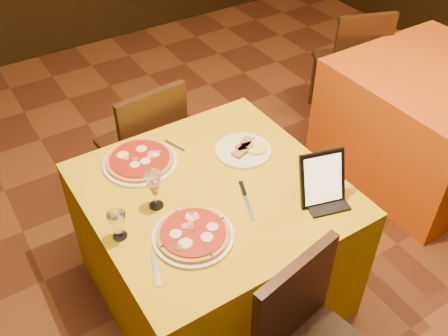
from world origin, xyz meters
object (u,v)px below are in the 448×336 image
chair_main_far (141,144)px  tablet (322,178)px  main_table (214,242)px  side_table (428,122)px  chair_side_far (347,62)px  pizza_near (193,235)px  wine_glass (155,190)px  water_glass (118,225)px  pizza_far (140,161)px

chair_main_far → tablet: bearing=102.1°
main_table → side_table: 1.76m
main_table → side_table: bearing=4.1°
main_table → chair_side_far: (1.76, 0.92, 0.08)m
pizza_near → wine_glass: size_ratio=1.78×
water_glass → pizza_far: bearing=54.6°
side_table → chair_main_far: bearing=158.1°
chair_side_far → water_glass: 2.46m
wine_glass → tablet: 0.72m
pizza_far → chair_side_far: bearing=16.6°
main_table → chair_main_far: size_ratio=1.21×
wine_glass → water_glass: (-0.21, -0.08, -0.03)m
chair_main_far → tablet: size_ratio=3.73×
side_table → tablet: (-1.39, -0.44, 0.49)m
main_table → pizza_near: (-0.22, -0.21, 0.39)m
main_table → tablet: size_ratio=4.51×
wine_glass → water_glass: bearing=-159.0°
pizza_near → pizza_far: 0.55m
main_table → tablet: 0.69m
side_table → chair_main_far: chair_main_far is taller
side_table → pizza_far: 2.01m
chair_side_far → wine_glass: (-2.03, -0.89, 0.39)m
wine_glass → tablet: tablet is taller
main_table → wine_glass: bearing=173.1°
pizza_far → water_glass: water_glass is taller
wine_glass → pizza_near: bearing=-79.6°
main_table → chair_side_far: chair_side_far is taller
pizza_near → tablet: (0.59, -0.10, 0.10)m
chair_side_far → water_glass: size_ratio=7.00×
side_table → pizza_near: pizza_near is taller
main_table → chair_main_far: bearing=90.0°
chair_side_far → main_table: bearing=48.1°
main_table → pizza_near: pizza_near is taller
pizza_near → chair_side_far: bearing=29.8°
tablet → pizza_near: bearing=-174.1°
main_table → chair_side_far: size_ratio=1.21×
chair_side_far → wine_glass: size_ratio=4.79×
water_glass → pizza_near: bearing=-33.6°
chair_main_far → pizza_near: 1.12m
pizza_near → main_table: bearing=43.7°
tablet → main_table: bearing=154.8°
main_table → wine_glass: 0.54m
chair_main_far → pizza_far: size_ratio=2.53×
chair_main_far → pizza_near: size_ratio=2.70×
chair_main_far → pizza_far: chair_main_far is taller
pizza_near → pizza_far: bearing=87.9°
chair_side_far → pizza_far: bearing=37.1°
main_table → water_glass: water_glass is taller
chair_main_far → main_table: bearing=84.5°
chair_main_far → water_glass: bearing=56.3°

